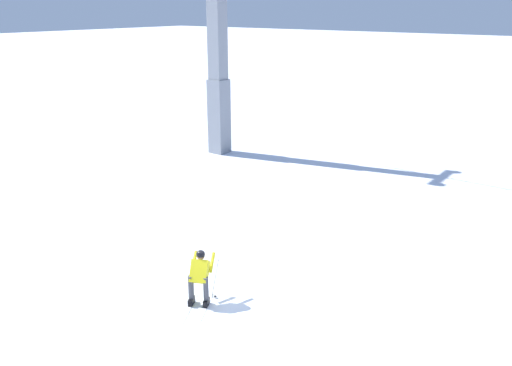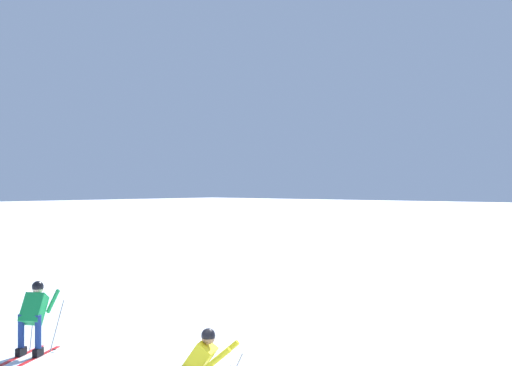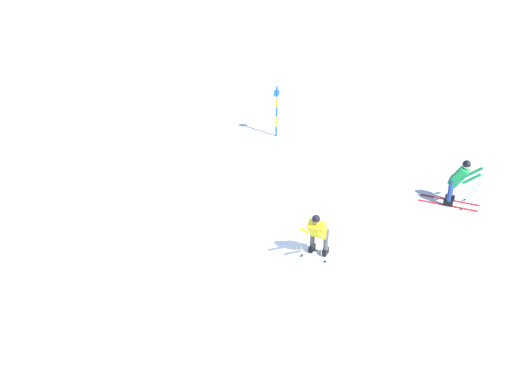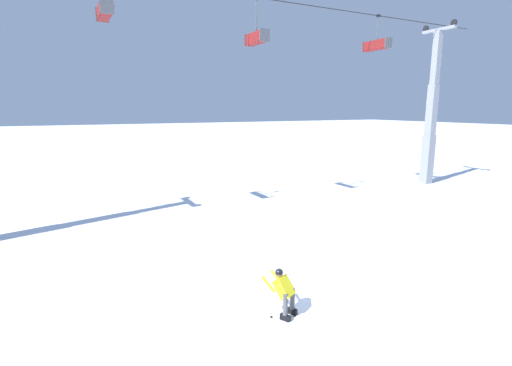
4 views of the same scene
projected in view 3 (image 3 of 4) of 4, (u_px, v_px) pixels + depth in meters
name	position (u px, v px, depth m)	size (l,w,h in m)	color
ground_plane	(287.00, 255.00, 16.91)	(260.00, 260.00, 0.00)	white
skier_carving_main	(317.00, 232.00, 16.51)	(1.28, 1.75, 1.45)	white
trail_marker_pole	(277.00, 110.00, 23.50)	(0.07, 0.28, 1.94)	blue
skier_distant_uphill	(459.00, 179.00, 18.94)	(1.77, 1.37, 1.63)	red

